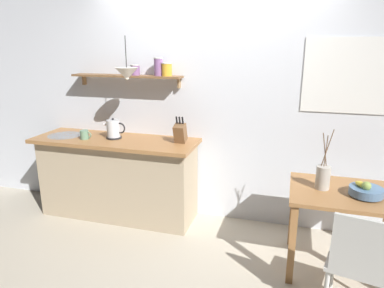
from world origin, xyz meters
TOP-DOWN VIEW (x-y plane):
  - ground_plane at (0.00, 0.00)m, footprint 14.00×14.00m
  - back_wall at (0.21, 0.65)m, footprint 6.80×0.11m
  - kitchen_counter at (-1.00, 0.32)m, footprint 1.83×0.63m
  - wall_shelf at (-0.76, 0.49)m, footprint 1.26×0.20m
  - dining_table at (1.35, -0.08)m, footprint 0.92×0.71m
  - dining_chair_near at (1.38, -0.72)m, footprint 0.52×0.51m
  - fruit_bowl at (1.47, -0.14)m, footprint 0.26×0.26m
  - twig_vase at (1.14, -0.07)m, footprint 0.12×0.12m
  - electric_kettle at (-1.02, 0.32)m, footprint 0.25×0.17m
  - knife_block at (-0.26, 0.34)m, footprint 0.12×0.16m
  - coffee_mug_by_sink at (-1.31, 0.20)m, footprint 0.13×0.09m
  - pendant_lamp at (-0.76, 0.19)m, footprint 0.23×0.23m

SIDE VIEW (x-z plane):
  - ground_plane at x=0.00m, z-range 0.00..0.00m
  - kitchen_counter at x=-1.00m, z-range 0.01..0.93m
  - dining_chair_near at x=1.38m, z-range 0.06..0.94m
  - dining_table at x=1.35m, z-range 0.24..0.99m
  - fruit_bowl at x=1.47m, z-range 0.72..0.86m
  - twig_vase at x=1.14m, z-range 0.59..1.11m
  - coffee_mug_by_sink at x=-1.31m, z-range 0.92..1.02m
  - electric_kettle at x=-1.02m, z-range 0.91..1.14m
  - knife_block at x=-0.26m, z-range 0.89..1.18m
  - back_wall at x=0.21m, z-range 0.00..2.70m
  - wall_shelf at x=-0.76m, z-range 1.47..1.79m
  - pendant_lamp at x=-0.76m, z-range 1.43..1.85m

